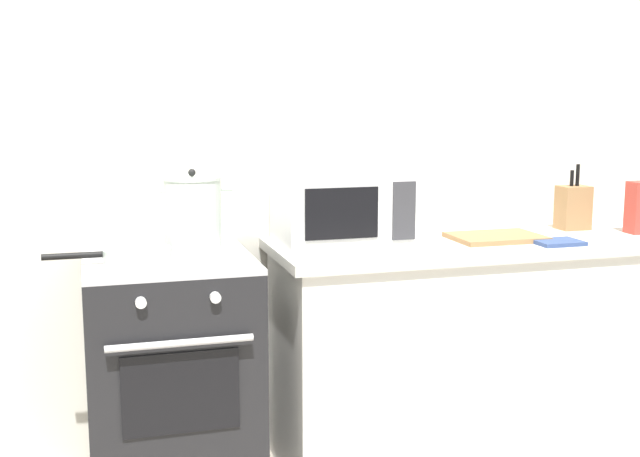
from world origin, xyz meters
TOP-DOWN VIEW (x-y plane):
  - back_wall at (0.30, 0.97)m, footprint 4.40×0.10m
  - lower_cabinet_right at (0.90, 0.62)m, footprint 1.64×0.56m
  - countertop_right at (0.90, 0.62)m, footprint 1.70×0.60m
  - stove at (-0.35, 0.60)m, footprint 0.60×0.64m
  - stock_pot at (-0.25, 0.69)m, footprint 0.30×0.22m
  - frying_pan at (-0.47, 0.55)m, footprint 0.43×0.23m
  - microwave at (0.33, 0.68)m, footprint 0.50×0.37m
  - cutting_board at (0.96, 0.60)m, footprint 0.36×0.26m
  - knife_block at (1.41, 0.74)m, footprint 0.13×0.10m
  - pasta_box at (1.61, 0.57)m, footprint 0.08×0.08m
  - oven_mitt at (1.15, 0.44)m, footprint 0.18×0.14m

SIDE VIEW (x-z plane):
  - lower_cabinet_right at x=0.90m, z-range 0.00..0.88m
  - stove at x=-0.35m, z-range 0.00..0.92m
  - countertop_right at x=0.90m, z-range 0.88..0.92m
  - oven_mitt at x=1.15m, z-range 0.92..0.94m
  - cutting_board at x=0.96m, z-range 0.92..0.94m
  - frying_pan at x=-0.47m, z-range 0.92..0.97m
  - knife_block at x=1.41m, z-range 0.88..1.16m
  - pasta_box at x=1.61m, z-range 0.92..1.14m
  - stock_pot at x=-0.25m, z-range 0.91..1.22m
  - microwave at x=0.33m, z-range 0.92..1.22m
  - back_wall at x=0.30m, z-range 0.00..2.50m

